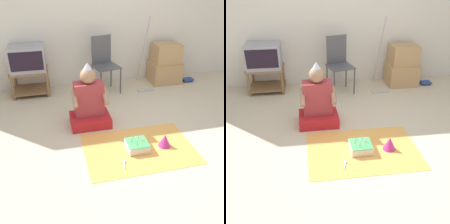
% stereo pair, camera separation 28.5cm
% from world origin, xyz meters
% --- Properties ---
extents(ground_plane, '(16.00, 16.00, 0.00)m').
position_xyz_m(ground_plane, '(0.00, 0.00, 0.00)').
color(ground_plane, beige).
extents(wall_back, '(6.40, 0.06, 2.55)m').
position_xyz_m(wall_back, '(0.00, 2.18, 1.27)').
color(wall_back, beige).
rests_on(wall_back, ground_plane).
extents(tv_stand, '(0.61, 0.49, 0.43)m').
position_xyz_m(tv_stand, '(-1.27, 1.90, 0.26)').
color(tv_stand, olive).
rests_on(tv_stand, ground_plane).
extents(tv, '(0.56, 0.48, 0.40)m').
position_xyz_m(tv, '(-1.27, 1.90, 0.63)').
color(tv, '#99999E').
rests_on(tv, tv_stand).
extents(folding_chair, '(0.49, 0.48, 0.94)m').
position_xyz_m(folding_chair, '(-0.02, 1.74, 0.54)').
color(folding_chair, '#4C4C51').
rests_on(folding_chair, ground_plane).
extents(cardboard_box_stack, '(0.54, 0.47, 0.73)m').
position_xyz_m(cardboard_box_stack, '(1.18, 1.88, 0.33)').
color(cardboard_box_stack, tan).
rests_on(cardboard_box_stack, ground_plane).
extents(dust_mop, '(0.28, 0.55, 1.27)m').
position_xyz_m(dust_mop, '(0.69, 1.68, 0.38)').
color(dust_mop, '#B2ADA3').
rests_on(dust_mop, ground_plane).
extents(book_pile, '(0.19, 0.15, 0.06)m').
position_xyz_m(book_pile, '(1.63, 1.77, 0.03)').
color(book_pile, '#333338').
rests_on(book_pile, ground_plane).
extents(person_seated, '(0.54, 0.40, 0.88)m').
position_xyz_m(person_seated, '(-0.46, 0.67, 0.30)').
color(person_seated, red).
rests_on(person_seated, ground_plane).
extents(party_cloth, '(1.32, 0.91, 0.01)m').
position_xyz_m(party_cloth, '(0.02, -0.06, 0.00)').
color(party_cloth, '#EFA84C').
rests_on(party_cloth, ground_plane).
extents(birthday_cake, '(0.25, 0.25, 0.17)m').
position_xyz_m(birthday_cake, '(-0.01, -0.06, 0.05)').
color(birthday_cake, '#F4E0C6').
rests_on(birthday_cake, party_cloth).
extents(party_hat_blue, '(0.15, 0.15, 0.15)m').
position_xyz_m(party_hat_blue, '(0.34, -0.08, 0.08)').
color(party_hat_blue, '#CC338C').
rests_on(party_hat_blue, party_cloth).
extents(plastic_spoon_near, '(0.05, 0.14, 0.01)m').
position_xyz_m(plastic_spoon_near, '(-0.23, -0.27, 0.01)').
color(plastic_spoon_near, white).
rests_on(plastic_spoon_near, party_cloth).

